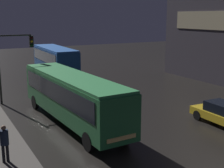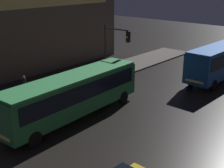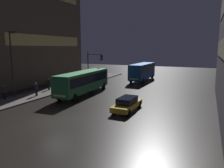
{
  "view_description": "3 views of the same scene",
  "coord_description": "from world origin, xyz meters",
  "px_view_note": "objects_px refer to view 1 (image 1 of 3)",
  "views": [
    {
      "loc": [
        -10.4,
        -7.18,
        6.69
      ],
      "look_at": [
        1.45,
        14.47,
        1.28
      ],
      "focal_mm": 50.0,
      "sensor_mm": 36.0,
      "label": 1
    },
    {
      "loc": [
        11.7,
        -2.7,
        9.4
      ],
      "look_at": [
        -1.02,
        11.79,
        2.78
      ],
      "focal_mm": 50.0,
      "sensor_mm": 36.0,
      "label": 2
    },
    {
      "loc": [
        11.92,
        -14.73,
        6.35
      ],
      "look_at": [
        0.99,
        9.98,
        1.82
      ],
      "focal_mm": 35.0,
      "sensor_mm": 36.0,
      "label": 3
    }
  ],
  "objects_px": {
    "bus_near": "(72,94)",
    "bus_far": "(55,59)",
    "pedestrian_mid": "(4,140)",
    "traffic_light_main": "(12,55)"
  },
  "relations": [
    {
      "from": "bus_near",
      "to": "bus_far",
      "type": "distance_m",
      "value": 15.54
    },
    {
      "from": "bus_near",
      "to": "bus_far",
      "type": "height_order",
      "value": "bus_far"
    },
    {
      "from": "bus_far",
      "to": "pedestrian_mid",
      "type": "distance_m",
      "value": 20.87
    },
    {
      "from": "pedestrian_mid",
      "to": "traffic_light_main",
      "type": "relative_size",
      "value": 0.32
    },
    {
      "from": "bus_near",
      "to": "traffic_light_main",
      "type": "bearing_deg",
      "value": -74.42
    },
    {
      "from": "bus_near",
      "to": "traffic_light_main",
      "type": "xyz_separation_m",
      "value": [
        -2.22,
        6.77,
        1.82
      ]
    },
    {
      "from": "bus_far",
      "to": "traffic_light_main",
      "type": "distance_m",
      "value": 10.45
    },
    {
      "from": "bus_far",
      "to": "traffic_light_main",
      "type": "xyz_separation_m",
      "value": [
        -6.17,
        -8.26,
        1.69
      ]
    },
    {
      "from": "bus_near",
      "to": "pedestrian_mid",
      "type": "relative_size",
      "value": 6.55
    },
    {
      "from": "bus_near",
      "to": "bus_far",
      "type": "bearing_deg",
      "value": -107.28
    }
  ]
}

